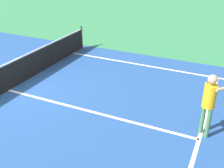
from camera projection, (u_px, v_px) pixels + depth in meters
name	position (u px, v px, depth m)	size (l,w,h in m)	color
ground_plane	(9.00, 90.00, 9.51)	(60.00, 60.00, 0.00)	#337F51
court_surface_inbounds	(9.00, 90.00, 9.51)	(10.62, 24.40, 0.00)	#234C93
line_sideline_right	(205.00, 76.00, 10.57)	(0.10, 11.89, 0.01)	white
line_service_near	(199.00, 139.00, 7.07)	(8.22, 0.10, 0.01)	white
line_center_service	(90.00, 111.00, 8.29)	(0.10, 6.40, 0.01)	white
net	(6.00, 77.00, 9.29)	(9.96, 0.09, 1.07)	#33383D
player_near	(210.00, 99.00, 6.79)	(0.85, 1.02, 1.73)	#3F7247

